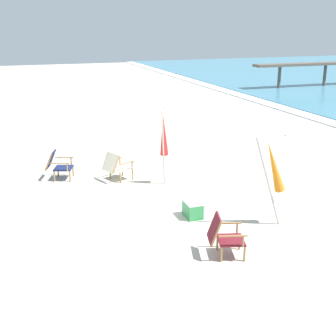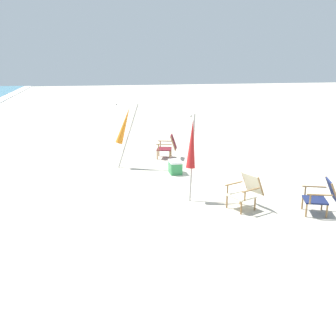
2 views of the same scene
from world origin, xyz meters
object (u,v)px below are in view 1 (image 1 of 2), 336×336
(beach_chair_back_left, at_px, (223,235))
(cooler_box, at_px, (193,209))
(umbrella_furled_orange, at_px, (274,167))
(beach_chair_front_right, at_px, (116,166))
(umbrella_furled_red, at_px, (164,135))
(beach_chair_far_center, at_px, (58,164))

(beach_chair_back_left, relative_size, cooler_box, 1.67)
(umbrella_furled_orange, xyz_separation_m, cooler_box, (-0.98, -1.41, -1.12))
(beach_chair_back_left, relative_size, beach_chair_front_right, 0.92)
(beach_chair_back_left, bearing_deg, umbrella_furled_red, 176.29)
(beach_chair_far_center, bearing_deg, cooler_box, 34.02)
(beach_chair_front_right, distance_m, umbrella_furled_red, 1.66)
(beach_chair_back_left, bearing_deg, beach_chair_far_center, -157.28)
(umbrella_furled_red, bearing_deg, beach_chair_far_center, -118.98)
(beach_chair_far_center, distance_m, beach_chair_front_right, 1.66)
(umbrella_furled_orange, bearing_deg, cooler_box, -125.00)
(cooler_box, bearing_deg, umbrella_furled_orange, 55.00)
(beach_chair_back_left, xyz_separation_m, cooler_box, (-1.89, 0.17, -0.23))
(cooler_box, bearing_deg, beach_chair_back_left, -5.11)
(beach_chair_front_right, xyz_separation_m, umbrella_furled_red, (0.77, 1.12, 0.95))
(beach_chair_far_center, height_order, umbrella_furled_red, umbrella_furled_red)
(umbrella_furled_orange, relative_size, umbrella_furled_red, 0.96)
(umbrella_furled_red, relative_size, cooler_box, 4.31)
(beach_chair_front_right, xyz_separation_m, umbrella_furled_orange, (4.05, 2.42, 0.90))
(beach_chair_back_left, height_order, umbrella_furled_orange, umbrella_furled_orange)
(beach_chair_back_left, distance_m, beach_chair_front_right, 5.03)
(beach_chair_far_center, relative_size, umbrella_furled_orange, 0.42)
(umbrella_furled_red, bearing_deg, umbrella_furled_orange, 21.73)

